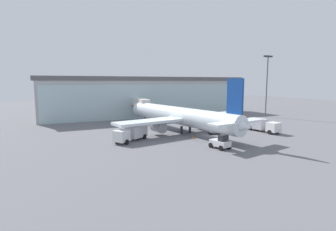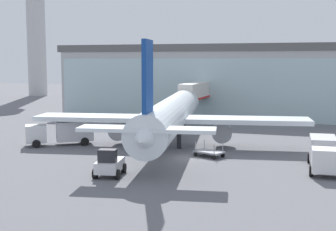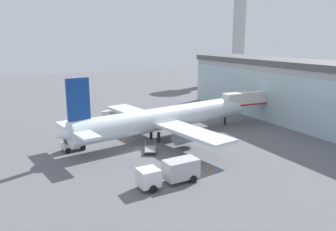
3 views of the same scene
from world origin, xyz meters
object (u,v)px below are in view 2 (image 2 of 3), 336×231
Objects in this scene: fuel_truck at (324,153)px; safety_cone_nose at (142,154)px; control_tower at (35,7)px; baggage_cart at (209,152)px; jet_bridge at (197,92)px; catering_truck at (62,132)px; pushback_tug at (109,164)px; airplane at (171,115)px; safety_cone_wingtip at (311,153)px.

fuel_truck reaches higher than safety_cone_nose.
baggage_cart is (62.82, -63.42, -22.83)m from control_tower.
catering_truck is at bearing 159.73° from jet_bridge.
pushback_tug is at bearing -67.82° from fuel_truck.
control_tower is 1.05× the size of airplane.
safety_cone_nose is at bearing 128.91° from catering_truck.
catering_truck is 15.83m from pushback_tug.
control_tower reaches higher than catering_truck.
jet_bridge is at bearing 130.23° from safety_cone_wingtip.
jet_bridge is 26.17m from baggage_cart.
jet_bridge is 0.30× the size of control_tower.
catering_truck is at bearing 18.73° from baggage_cart.
baggage_cart is 0.92× the size of pushback_tug.
baggage_cart is (-10.66, 1.90, -0.97)m from fuel_truck.
safety_cone_nose is (-16.93, -0.03, -1.19)m from fuel_truck.
baggage_cart is (17.17, -1.14, -0.97)m from catering_truck.
catering_truck is at bearing -100.07° from fuel_truck.
safety_cone_wingtip is at bearing -138.68° from jet_bridge.
catering_truck and fuel_truck have the same top height.
pushback_tug is at bearing -87.64° from safety_cone_nose.
safety_cone_nose is (-0.69, -6.91, -3.11)m from airplane.
safety_cone_nose is at bearing 163.34° from airplane.
control_tower is 70.11× the size of safety_cone_nose.
baggage_cart is at bearing -160.86° from jet_bridge.
control_tower is at bearing 140.53° from safety_cone_wingtip.
control_tower is at bearing 130.87° from safety_cone_nose.
control_tower is 100.72m from fuel_truck.
control_tower is at bearing 26.90° from pushback_tug.
airplane is 12.36m from catering_truck.
safety_cone_wingtip is at bearing -58.84° from pushback_tug.
safety_cone_wingtip is (9.48, 3.89, -0.23)m from baggage_cart.
safety_cone_nose is at bearing 39.56° from baggage_cart.
safety_cone_nose is at bearing -175.16° from jet_bridge.
fuel_truck is at bearing -78.46° from safety_cone_wingtip.
jet_bridge is 3.29× the size of pushback_tug.
jet_bridge is at bearing -3.95° from airplane.
catering_truck is at bearing 34.37° from pushback_tug.
pushback_tug reaches higher than safety_cone_wingtip.
catering_truck is (45.65, -62.28, -21.87)m from control_tower.
jet_bridge is 20.85× the size of safety_cone_nose.
control_tower is 5.19× the size of fuel_truck.
catering_truck is at bearing 164.31° from safety_cone_nose.
fuel_truck is at bearing -143.70° from jet_bridge.
baggage_cart is at bearing -103.93° from fuel_truck.
fuel_truck is at bearing -74.84° from pushback_tug.
safety_cone_wingtip is (17.49, -20.67, -4.41)m from jet_bridge.
baggage_cart reaches higher than safety_cone_nose.
jet_bridge is at bearing 93.75° from safety_cone_nose.
safety_cone_nose and safety_cone_wingtip have the same top height.
jet_bridge is at bearing -146.77° from catering_truck.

